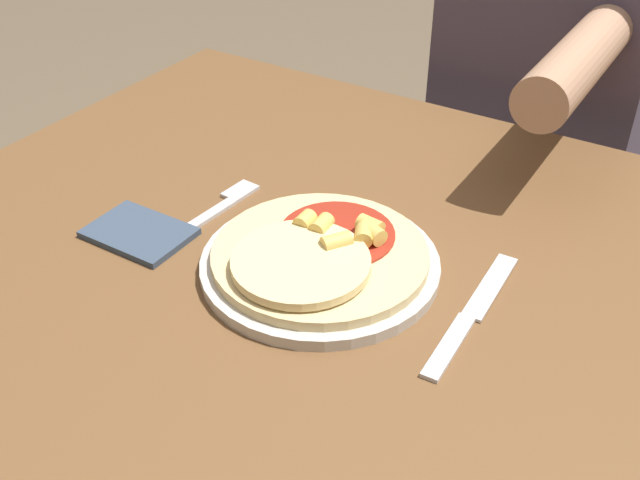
# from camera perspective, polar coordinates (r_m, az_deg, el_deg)

# --- Properties ---
(dining_table) EXTENTS (1.10, 0.91, 0.75)m
(dining_table) POSITION_cam_1_polar(r_m,az_deg,el_deg) (0.90, 1.14, -8.02)
(dining_table) COLOR brown
(dining_table) RESTS_ON ground_plane
(plate) EXTENTS (0.26, 0.26, 0.01)m
(plate) POSITION_cam_1_polar(r_m,az_deg,el_deg) (0.83, -0.00, -1.87)
(plate) COLOR beige
(plate) RESTS_ON dining_table
(pizza) EXTENTS (0.24, 0.24, 0.04)m
(pizza) POSITION_cam_1_polar(r_m,az_deg,el_deg) (0.81, -0.11, -1.06)
(pizza) COLOR #E0C689
(pizza) RESTS_ON plate
(fork) EXTENTS (0.03, 0.18, 0.00)m
(fork) POSITION_cam_1_polar(r_m,az_deg,el_deg) (0.94, -8.00, 2.29)
(fork) COLOR silver
(fork) RESTS_ON dining_table
(knife) EXTENTS (0.03, 0.22, 0.00)m
(knife) POSITION_cam_1_polar(r_m,az_deg,el_deg) (0.78, 11.42, -5.58)
(knife) COLOR silver
(knife) RESTS_ON dining_table
(napkin) EXTENTS (0.12, 0.08, 0.01)m
(napkin) POSITION_cam_1_polar(r_m,az_deg,el_deg) (0.91, -13.61, 0.54)
(napkin) COLOR #38475B
(napkin) RESTS_ON dining_table
(person_diner) EXTENTS (0.33, 0.52, 1.21)m
(person_diner) POSITION_cam_1_polar(r_m,az_deg,el_deg) (1.36, 16.46, 9.57)
(person_diner) COLOR #2D2D38
(person_diner) RESTS_ON ground_plane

